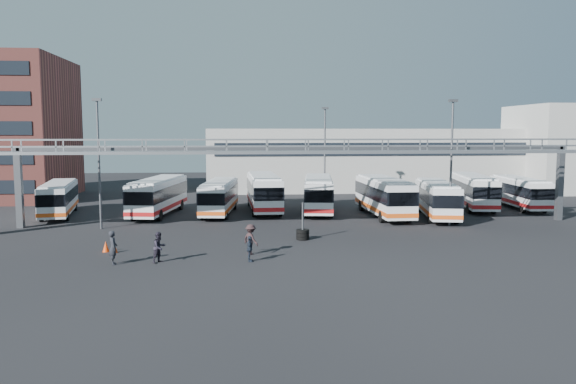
{
  "coord_description": "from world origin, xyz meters",
  "views": [
    {
      "loc": [
        -5.15,
        -36.93,
        7.62
      ],
      "look_at": [
        -1.34,
        6.0,
        2.99
      ],
      "focal_mm": 35.0,
      "sensor_mm": 36.0,
      "label": 1
    }
  ],
  "objects": [
    {
      "name": "pedestrian_a",
      "position": [
        -12.39,
        -4.39,
        0.98
      ],
      "size": [
        0.65,
        0.82,
        1.97
      ],
      "primitive_type": "imported",
      "rotation": [
        0.0,
        0.0,
        1.86
      ],
      "color": "black",
      "rests_on": "ground"
    },
    {
      "name": "light_pole_back",
      "position": [
        4.0,
        22.0,
        5.73
      ],
      "size": [
        0.7,
        0.35,
        10.21
      ],
      "color": "#4C4F54",
      "rests_on": "ground"
    },
    {
      "name": "light_pole_left",
      "position": [
        -16.0,
        8.0,
        5.73
      ],
      "size": [
        0.7,
        0.35,
        10.21
      ],
      "color": "#4C4F54",
      "rests_on": "ground"
    },
    {
      "name": "bus_3",
      "position": [
        -6.93,
        15.06,
        1.72
      ],
      "size": [
        3.47,
        10.46,
        3.12
      ],
      "rotation": [
        0.0,
        0.0,
        -0.11
      ],
      "color": "white",
      "rests_on": "ground"
    },
    {
      "name": "bus_7",
      "position": [
        12.43,
        11.25,
        1.78
      ],
      "size": [
        4.27,
        10.83,
        3.21
      ],
      "rotation": [
        0.0,
        0.0,
        -0.18
      ],
      "color": "white",
      "rests_on": "ground"
    },
    {
      "name": "cone_right",
      "position": [
        -13.63,
        -0.84,
        0.34
      ],
      "size": [
        0.56,
        0.56,
        0.69
      ],
      "primitive_type": "cone",
      "rotation": [
        0.0,
        0.0,
        0.38
      ],
      "color": "#DE3E0C",
      "rests_on": "ground"
    },
    {
      "name": "pedestrian_b",
      "position": [
        -9.8,
        -4.16,
        0.91
      ],
      "size": [
        1.09,
        1.12,
        1.81
      ],
      "primitive_type": "imported",
      "rotation": [
        0.0,
        0.0,
        0.87
      ],
      "color": "#221F2A",
      "rests_on": "ground"
    },
    {
      "name": "bus_4",
      "position": [
        -2.72,
        16.92,
        1.95
      ],
      "size": [
        3.08,
        11.68,
        3.52
      ],
      "rotation": [
        0.0,
        0.0,
        0.03
      ],
      "color": "white",
      "rests_on": "ground"
    },
    {
      "name": "bus_2",
      "position": [
        -12.49,
        15.08,
        1.87
      ],
      "size": [
        4.28,
        11.4,
        3.38
      ],
      "rotation": [
        0.0,
        0.0,
        -0.16
      ],
      "color": "white",
      "rests_on": "ground"
    },
    {
      "name": "bus_0",
      "position": [
        -21.43,
        15.29,
        1.7
      ],
      "size": [
        4.02,
        10.38,
        3.07
      ],
      "rotation": [
        0.0,
        0.0,
        0.17
      ],
      "color": "white",
      "rests_on": "ground"
    },
    {
      "name": "gantry",
      "position": [
        0.0,
        5.87,
        5.51
      ],
      "size": [
        51.4,
        5.15,
        7.1
      ],
      "color": "gray",
      "rests_on": "ground"
    },
    {
      "name": "building_right",
      "position": [
        38.0,
        32.0,
        5.5
      ],
      "size": [
        14.0,
        12.0,
        11.0
      ],
      "primitive_type": "cube",
      "color": "#B2B2AD",
      "rests_on": "ground"
    },
    {
      "name": "bus_8",
      "position": [
        18.12,
        16.77,
        1.85
      ],
      "size": [
        4.48,
        11.3,
        3.35
      ],
      "rotation": [
        0.0,
        0.0,
        -0.18
      ],
      "color": "white",
      "rests_on": "ground"
    },
    {
      "name": "cone_left",
      "position": [
        -13.03,
        -1.16,
        0.33
      ],
      "size": [
        0.42,
        0.42,
        0.65
      ],
      "primitive_type": "cone",
      "rotation": [
        0.0,
        0.0,
        -0.01
      ],
      "color": "#DE3E0C",
      "rests_on": "ground"
    },
    {
      "name": "bus_6",
      "position": [
        7.95,
        12.53,
        1.92
      ],
      "size": [
        2.85,
        11.46,
        3.47
      ],
      "rotation": [
        0.0,
        0.0,
        0.02
      ],
      "color": "white",
      "rests_on": "ground"
    },
    {
      "name": "warehouse",
      "position": [
        12.0,
        38.0,
        4.0
      ],
      "size": [
        42.0,
        14.0,
        8.0
      ],
      "primitive_type": "cube",
      "color": "#9E9E99",
      "rests_on": "ground"
    },
    {
      "name": "pedestrian_c",
      "position": [
        -4.42,
        -2.41,
        0.95
      ],
      "size": [
        1.31,
        1.4,
        1.9
      ],
      "primitive_type": "imported",
      "rotation": [
        0.0,
        0.0,
        2.24
      ],
      "color": "#2C1D1F",
      "rests_on": "ground"
    },
    {
      "name": "tire_stack",
      "position": [
        -0.64,
        2.07,
        0.45
      ],
      "size": [
        0.93,
        0.93,
        2.64
      ],
      "color": "black",
      "rests_on": "ground"
    },
    {
      "name": "pedestrian_d",
      "position": [
        -4.53,
        -4.41,
        0.77
      ],
      "size": [
        0.4,
        0.91,
        1.54
      ],
      "primitive_type": "imported",
      "rotation": [
        0.0,
        0.0,
        1.55
      ],
      "color": "#1B2330",
      "rests_on": "ground"
    },
    {
      "name": "bus_9",
      "position": [
        22.84,
        16.47,
        1.7
      ],
      "size": [
        3.12,
        10.27,
        3.07
      ],
      "rotation": [
        0.0,
        0.0,
        -0.08
      ],
      "color": "white",
      "rests_on": "ground"
    },
    {
      "name": "ground",
      "position": [
        0.0,
        0.0,
        0.0
      ],
      "size": [
        140.0,
        140.0,
        0.0
      ],
      "primitive_type": "plane",
      "color": "black",
      "rests_on": "ground"
    },
    {
      "name": "bus_5",
      "position": [
        2.42,
        15.64,
        1.85
      ],
      "size": [
        4.0,
        11.26,
        3.35
      ],
      "rotation": [
        0.0,
        0.0,
        -0.13
      ],
      "color": "white",
      "rests_on": "ground"
    },
    {
      "name": "light_pole_mid",
      "position": [
        12.0,
        7.0,
        5.73
      ],
      "size": [
        0.7,
        0.35,
        10.21
      ],
      "color": "#4C4F54",
      "rests_on": "ground"
    }
  ]
}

